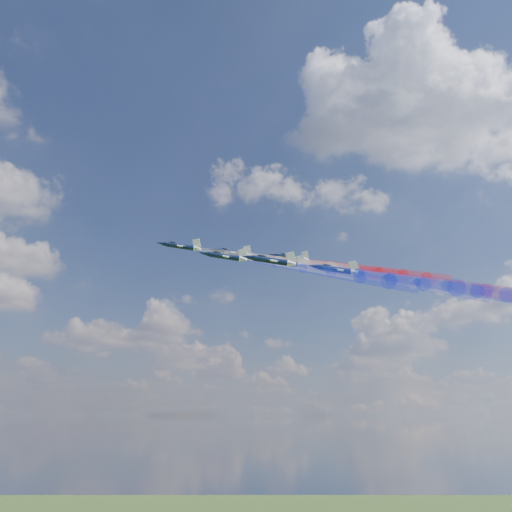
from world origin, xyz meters
TOP-DOWN VIEW (x-y plane):
  - jet_lead at (3.42, -3.15)m, footprint 15.77×15.56m
  - trail_lead at (23.11, -18.73)m, footprint 33.83×28.85m
  - jet_inner_left at (7.78, -18.13)m, footprint 15.77×15.56m
  - trail_inner_left at (27.47, -33.72)m, footprint 33.83×28.85m
  - jet_inner_right at (18.98, -3.10)m, footprint 15.77×15.56m
  - trail_inner_right at (38.67, -18.69)m, footprint 33.83×28.85m
  - jet_outer_left at (8.84, -35.58)m, footprint 15.77×15.56m
  - trail_outer_left at (28.53, -51.17)m, footprint 33.83×28.85m
  - jet_center_third at (24.03, -19.89)m, footprint 15.77×15.56m
  - trail_center_third at (43.72, -35.48)m, footprint 33.83×28.85m
  - jet_outer_right at (38.76, -3.47)m, footprint 15.77×15.56m
  - trail_outer_right at (58.45, -19.06)m, footprint 33.83×28.85m
  - jet_rear_left at (27.85, -34.77)m, footprint 15.77×15.56m
  - trail_rear_left at (47.54, -50.36)m, footprint 33.83×28.85m
  - jet_rear_right at (41.55, -19.96)m, footprint 15.77×15.56m
  - trail_rear_right at (61.25, -35.55)m, footprint 33.83×28.85m

SIDE VIEW (x-z plane):
  - trail_outer_left at x=28.53m, z-range 150.64..162.58m
  - trail_rear_left at x=47.54m, z-range 151.44..163.38m
  - jet_outer_left at x=8.84m, z-range 157.06..164.99m
  - trail_inner_left at x=27.47m, z-range 155.27..167.21m
  - trail_center_third at x=43.72m, z-range 155.67..167.62m
  - jet_rear_left at x=27.85m, z-range 157.85..165.78m
  - trail_rear_right at x=61.25m, z-range 156.74..168.68m
  - jet_inner_left at x=7.78m, z-range 161.69..169.62m
  - jet_center_third at x=24.03m, z-range 162.09..170.02m
  - trail_lead at x=23.11m, z-range 160.67..172.61m
  - jet_rear_right at x=41.55m, z-range 163.15..171.09m
  - trail_inner_right at x=38.67m, z-range 161.40..173.34m
  - trail_outer_right at x=58.45m, z-range 162.85..174.79m
  - jet_lead at x=3.42m, z-range 167.09..175.02m
  - jet_inner_right at x=18.98m, z-range 167.81..175.74m
  - jet_outer_right at x=38.76m, z-range 169.26..177.20m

